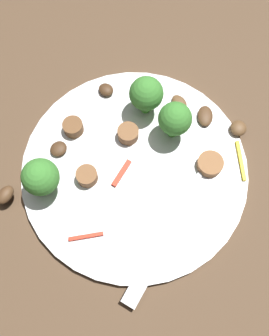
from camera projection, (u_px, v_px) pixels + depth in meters
The scene contains 19 objects.
ground_plane at pixel (134, 171), 0.49m from camera, with size 1.40×1.40×0.00m, color #4C3826.
plate at pixel (134, 169), 0.48m from camera, with size 0.29×0.29×0.01m, color white.
fork at pixel (160, 246), 0.44m from camera, with size 0.18×0.02×0.00m.
broccoli_floret_0 at pixel (175, 119), 0.46m from camera, with size 0.04×0.04×0.06m.
broccoli_floret_1 at pixel (41, 177), 0.43m from camera, with size 0.04×0.04×0.06m.
broccoli_floret_2 at pixel (146, 94), 0.47m from camera, with size 0.04×0.04×0.06m.
sausage_slice_0 at pixel (128, 134), 0.48m from camera, with size 0.03×0.03×0.02m, color brown.
sausage_slice_1 at pixel (87, 176), 0.46m from camera, with size 0.03×0.03×0.02m, color brown.
sausage_slice_2 at pixel (73, 127), 0.49m from camera, with size 0.03×0.03×0.02m, color brown.
sausage_slice_3 at pixel (210, 164), 0.47m from camera, with size 0.03×0.03×0.01m, color brown.
mushroom_0 at pixel (5, 195), 0.46m from camera, with size 0.02×0.02×0.01m, color #4C331E.
mushroom_1 at pixel (106, 90), 0.51m from camera, with size 0.02×0.02×0.01m, color #422B19.
mushroom_2 at pixel (205, 116), 0.50m from camera, with size 0.03×0.02×0.01m, color #4C331E.
mushroom_3 at pixel (179, 102), 0.50m from camera, with size 0.02×0.02×0.01m, color brown.
mushroom_4 at pixel (58, 149), 0.48m from camera, with size 0.02×0.02×0.01m, color #422B19.
mushroom_5 at pixel (238, 128), 0.49m from camera, with size 0.02×0.02×0.01m, color brown.
pepper_strip_0 at pixel (241, 161), 0.48m from camera, with size 0.05×0.00×0.00m, color yellow.
pepper_strip_1 at pixel (122, 173), 0.47m from camera, with size 0.04×0.01×0.00m, color red.
pepper_strip_2 at pixel (86, 236), 0.44m from camera, with size 0.04×0.00×0.00m, color red.
Camera 1 is at (0.15, 0.08, 0.46)m, focal length 40.45 mm.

